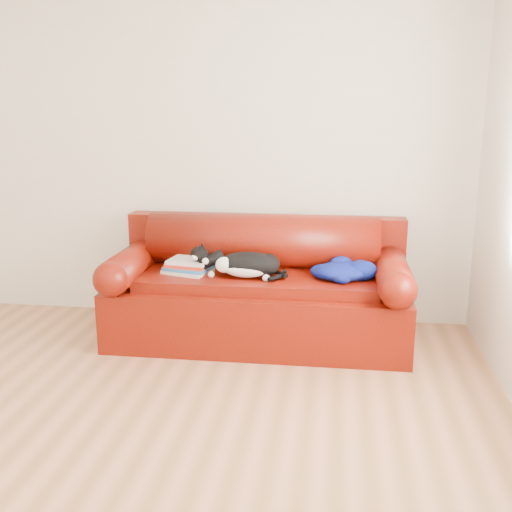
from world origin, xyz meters
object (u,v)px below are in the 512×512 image
at_px(blanket, 343,270).
at_px(sofa_base, 259,308).
at_px(book_stack, 189,266).
at_px(cat, 247,265).

bearing_deg(blanket, sofa_base, 173.99).
bearing_deg(sofa_base, book_stack, -172.99).
height_order(cat, blanket, cat).
xyz_separation_m(sofa_base, cat, (-0.06, -0.12, 0.35)).
distance_m(book_stack, cat, 0.44).
height_order(sofa_base, cat, cat).
height_order(book_stack, cat, cat).
bearing_deg(cat, sofa_base, 54.91).
height_order(book_stack, blanket, blanket).
height_order(sofa_base, blanket, blanket).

